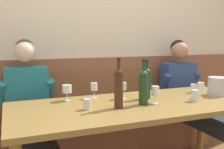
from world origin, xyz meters
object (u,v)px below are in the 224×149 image
wine_glass_center_rear (94,88)px  wine_glass_center_front (67,90)px  person_left_seat (31,120)px  wine_bottle_green_tall (119,87)px  wine_bottle_clear_water (147,82)px  wine_glass_left_end (123,87)px  water_tumbler_left (194,95)px  dining_table (139,112)px  wine_glass_mid_left (201,88)px  person_center_right_seat (199,102)px  water_tumbler_right (193,88)px  wine_bottle_amber_mid (144,86)px  water_tumbler_center (87,104)px  wine_glass_near_bucket (155,91)px  wall_bench (109,130)px  ice_bucket (218,86)px

wine_glass_center_rear → wine_glass_center_front: size_ratio=1.01×
person_left_seat → wine_bottle_green_tall: size_ratio=3.37×
wine_bottle_clear_water → wine_glass_center_rear: 0.47m
wine_glass_left_end → water_tumbler_left: 0.62m
person_left_seat → wine_glass_left_end: person_left_seat is taller
dining_table → wine_glass_mid_left: 0.64m
person_center_right_seat → water_tumbler_right: size_ratio=14.92×
wine_bottle_amber_mid → wine_glass_mid_left: bearing=2.9°
wine_bottle_clear_water → wine_bottle_amber_mid: bearing=-126.0°
wine_bottle_amber_mid → wine_bottle_green_tall: size_ratio=0.95×
dining_table → wine_glass_left_end: bearing=106.6°
water_tumbler_center → wine_glass_left_end: bearing=30.2°
wine_glass_near_bucket → dining_table: bearing=150.7°
person_left_seat → wine_bottle_amber_mid: size_ratio=3.55×
wine_bottle_green_tall → person_center_right_seat: bearing=19.3°
wine_glass_center_front → water_tumbler_left: size_ratio=1.40×
wall_bench → wine_bottle_clear_water: wine_bottle_clear_water is taller
wine_bottle_amber_mid → wine_glass_center_front: wine_bottle_amber_mid is taller
person_left_seat → wine_bottle_amber_mid: person_left_seat is taller
dining_table → person_center_right_seat: (0.89, 0.31, -0.06)m
wine_bottle_green_tall → wine_glass_mid_left: size_ratio=2.78×
wine_bottle_amber_mid → water_tumbler_right: (0.69, 0.23, -0.11)m
person_center_right_seat → wine_glass_center_rear: person_center_right_seat is taller
wine_glass_mid_left → wine_glass_left_end: 0.71m
wine_glass_mid_left → water_tumbler_right: 0.22m
wine_bottle_clear_water → water_tumbler_center: (-0.60, -0.16, -0.11)m
person_center_right_seat → wine_glass_mid_left: size_ratio=9.40×
ice_bucket → person_center_right_seat: bearing=80.4°
wine_glass_center_rear → wine_glass_near_bucket: 0.55m
wine_bottle_clear_water → wine_glass_left_end: 0.22m
wine_bottle_clear_water → wine_glass_mid_left: 0.50m
wine_bottle_amber_mid → wine_glass_center_front: bearing=146.5°
wine_bottle_green_tall → dining_table: bearing=20.2°
wine_glass_mid_left → water_tumbler_right: size_ratio=1.59×
ice_bucket → wine_bottle_amber_mid: bearing=-176.0°
wine_glass_center_front → water_tumbler_left: 1.09m
wine_glass_mid_left → water_tumbler_right: (0.08, 0.20, -0.05)m
wall_bench → wine_glass_near_bucket: (0.11, -0.77, 0.57)m
water_tumbler_left → person_center_right_seat: bearing=45.3°
wine_glass_near_bucket → water_tumbler_center: wine_glass_near_bucket is taller
water_tumbler_left → wine_bottle_green_tall: bearing=177.3°
wine_glass_center_front → person_left_seat: bearing=177.8°
person_center_right_seat → wine_glass_center_front: (-1.43, -0.00, 0.24)m
person_left_seat → water_tumbler_right: bearing=-5.3°
water_tumbler_left → dining_table: bearing=166.3°
dining_table → water_tumbler_center: water_tumbler_center is taller
wine_glass_left_end → water_tumbler_right: 0.76m
wine_bottle_clear_water → water_tumbler_center: wine_bottle_clear_water is taller
wine_bottle_amber_mid → wall_bench: bearing=90.6°
wine_glass_center_rear → wine_glass_center_front: same height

